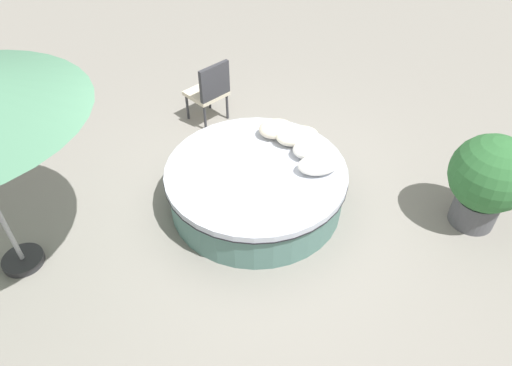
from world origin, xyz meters
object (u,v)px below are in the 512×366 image
object	(u,v)px
round_bed	(256,186)
planter	(488,178)
throw_pillow_1	(311,149)
throw_pillow_0	(318,165)
patio_chair	(210,89)
throw_pillow_3	(276,129)
throw_pillow_2	(297,136)

from	to	relation	value
round_bed	planter	xyz separation A→B (m)	(-2.49, 0.76, 0.40)
throw_pillow_1	planter	world-z (taller)	planter
round_bed	throw_pillow_0	world-z (taller)	throw_pillow_0
patio_chair	planter	size ratio (longest dim) A/B	0.82
throw_pillow_3	patio_chair	distance (m)	1.48
round_bed	throw_pillow_2	world-z (taller)	throw_pillow_2
throw_pillow_0	planter	xyz separation A→B (m)	(-1.79, 0.58, 0.03)
throw_pillow_3	patio_chair	bearing A→B (deg)	-60.86
throw_pillow_3	round_bed	bearing A→B (deg)	59.06
throw_pillow_1	throw_pillow_0	bearing A→B (deg)	90.98
throw_pillow_0	throw_pillow_3	bearing A→B (deg)	-67.24
throw_pillow_2	patio_chair	distance (m)	1.77
throw_pillow_3	patio_chair	size ratio (longest dim) A/B	0.46
throw_pillow_0	throw_pillow_3	xyz separation A→B (m)	(0.33, -0.79, 0.00)
throw_pillow_2	planter	size ratio (longest dim) A/B	0.45
throw_pillow_1	patio_chair	world-z (taller)	patio_chair
throw_pillow_2	throw_pillow_0	bearing A→B (deg)	100.28
round_bed	throw_pillow_3	distance (m)	0.81
throw_pillow_3	patio_chair	world-z (taller)	patio_chair
patio_chair	throw_pillow_0	bearing A→B (deg)	-97.59
throw_pillow_2	patio_chair	size ratio (longest dim) A/B	0.55
throw_pillow_1	throw_pillow_3	xyz separation A→B (m)	(0.33, -0.49, -0.00)
round_bed	throw_pillow_0	bearing A→B (deg)	166.26
round_bed	throw_pillow_0	xyz separation A→B (m)	(-0.70, 0.17, 0.37)
throw_pillow_1	throw_pillow_2	xyz separation A→B (m)	(0.10, -0.28, 0.00)
round_bed	throw_pillow_1	xyz separation A→B (m)	(-0.69, -0.13, 0.37)
throw_pillow_3	planter	size ratio (longest dim) A/B	0.38
planter	throw_pillow_3	bearing A→B (deg)	-32.92
throw_pillow_1	throw_pillow_3	distance (m)	0.59
throw_pillow_1	throw_pillow_2	world-z (taller)	throw_pillow_2
throw_pillow_2	planter	world-z (taller)	planter
throw_pillow_0	patio_chair	size ratio (longest dim) A/B	0.49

